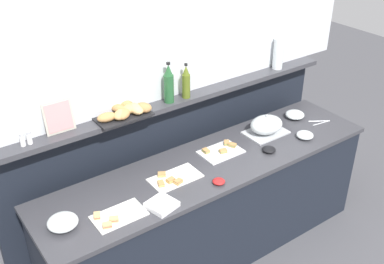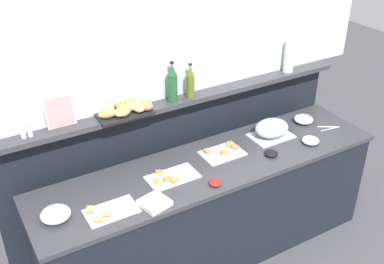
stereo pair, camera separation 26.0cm
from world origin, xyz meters
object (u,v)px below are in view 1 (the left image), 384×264
(condiment_bowl_red, at_px, (219,181))
(olive_oil_bottle, at_px, (186,82))
(sandwich_platter_side, at_px, (221,151))
(glass_bowl_large, at_px, (305,135))
(serving_tongs, at_px, (321,122))
(pepper_shaker, at_px, (29,138))
(condiment_bowl_dark, at_px, (269,149))
(glass_bowl_medium, at_px, (295,115))
(napkin_stack, at_px, (162,205))
(bread_basket, at_px, (127,111))
(sandwich_platter_rear, at_px, (173,178))
(salt_shaker, at_px, (22,140))
(framed_picture, at_px, (59,117))
(water_carafe, at_px, (278,54))
(glass_bowl_small, at_px, (63,223))
(serving_cloche, at_px, (266,125))
(wine_bottle_green, at_px, (169,84))
(sandwich_platter_front, at_px, (116,217))

(condiment_bowl_red, xyz_separation_m, olive_oil_bottle, (0.18, 0.65, 0.46))
(sandwich_platter_side, distance_m, glass_bowl_large, 0.71)
(serving_tongs, relative_size, pepper_shaker, 2.14)
(condiment_bowl_dark, distance_m, condiment_bowl_red, 0.58)
(condiment_bowl_red, relative_size, pepper_shaker, 1.01)
(glass_bowl_medium, bearing_deg, olive_oil_bottle, 163.61)
(glass_bowl_medium, xyz_separation_m, napkin_stack, (-1.58, -0.36, -0.01))
(napkin_stack, xyz_separation_m, bread_basket, (0.12, 0.63, 0.38))
(sandwich_platter_rear, distance_m, pepper_shaker, 0.99)
(olive_oil_bottle, xyz_separation_m, salt_shaker, (-1.25, 0.02, -0.08))
(serving_tongs, height_order, framed_picture, framed_picture)
(sandwich_platter_side, bearing_deg, glass_bowl_medium, 3.99)
(water_carafe, bearing_deg, glass_bowl_small, -168.03)
(serving_cloche, xyz_separation_m, wine_bottle_green, (-0.71, 0.34, 0.42))
(glass_bowl_large, xyz_separation_m, serving_tongs, (0.30, 0.10, -0.02))
(sandwich_platter_rear, relative_size, glass_bowl_medium, 2.21)
(glass_bowl_large, distance_m, condiment_bowl_red, 0.95)
(glass_bowl_medium, relative_size, glass_bowl_small, 0.86)
(serving_cloche, bearing_deg, glass_bowl_medium, 7.14)
(sandwich_platter_side, xyz_separation_m, serving_cloche, (0.47, 0.01, 0.06))
(sandwich_platter_front, height_order, pepper_shaker, pepper_shaker)
(napkin_stack, bearing_deg, serving_tongs, 5.59)
(sandwich_platter_rear, distance_m, condiment_bowl_red, 0.32)
(sandwich_platter_front, distance_m, olive_oil_bottle, 1.18)
(serving_cloche, height_order, glass_bowl_large, serving_cloche)
(serving_tongs, bearing_deg, condiment_bowl_dark, -173.30)
(glass_bowl_large, bearing_deg, condiment_bowl_red, -175.18)
(salt_shaker, relative_size, framed_picture, 0.39)
(sandwich_platter_front, bearing_deg, olive_oil_bottle, 31.25)
(olive_oil_bottle, xyz_separation_m, pepper_shaker, (-1.21, 0.02, -0.08))
(water_carafe, bearing_deg, framed_picture, 178.88)
(sandwich_platter_rear, height_order, serving_cloche, serving_cloche)
(sandwich_platter_front, distance_m, serving_cloche, 1.50)
(sandwich_platter_side, xyz_separation_m, condiment_bowl_red, (-0.27, -0.31, 0.01))
(glass_bowl_small, xyz_separation_m, olive_oil_bottle, (1.22, 0.45, 0.44))
(napkin_stack, height_order, framed_picture, framed_picture)
(serving_cloche, relative_size, olive_oil_bottle, 1.23)
(condiment_bowl_dark, height_order, bread_basket, bread_basket)
(serving_cloche, relative_size, condiment_bowl_red, 3.87)
(sandwich_platter_side, xyz_separation_m, glass_bowl_medium, (0.86, 0.06, 0.02))
(glass_bowl_large, xyz_separation_m, salt_shaker, (-2.02, 0.59, 0.37))
(sandwich_platter_rear, relative_size, framed_picture, 1.63)
(glass_bowl_medium, xyz_separation_m, bread_basket, (-1.47, 0.27, 0.36))
(condiment_bowl_dark, bearing_deg, glass_bowl_small, 176.53)
(salt_shaker, bearing_deg, condiment_bowl_red, -31.81)
(glass_bowl_large, distance_m, serving_tongs, 0.32)
(glass_bowl_small, height_order, water_carafe, water_carafe)
(sandwich_platter_side, height_order, framed_picture, framed_picture)
(glass_bowl_large, height_order, framed_picture, framed_picture)
(glass_bowl_medium, xyz_separation_m, condiment_bowl_dark, (-0.56, -0.27, -0.01))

